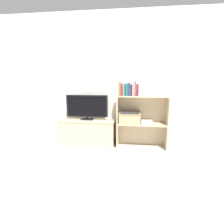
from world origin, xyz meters
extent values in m
plane|color=#BCB2A3|center=(0.00, 0.00, 0.00)|extent=(16.00, 16.00, 0.00)
cube|color=silver|center=(0.00, 0.40, 1.20)|extent=(10.00, 0.05, 2.40)
cube|color=#CCB793|center=(-0.47, 0.18, 0.23)|extent=(1.01, 0.37, 0.45)
cube|color=#CCB793|center=(-0.47, 0.18, 0.46)|extent=(1.03, 0.39, 0.02)
cube|color=black|center=(-0.47, 0.18, 0.48)|extent=(0.22, 0.14, 0.02)
cylinder|color=black|center=(-0.47, 0.18, 0.51)|extent=(0.04, 0.04, 0.04)
cube|color=black|center=(-0.47, 0.18, 0.73)|extent=(0.77, 0.03, 0.40)
cube|color=black|center=(-0.47, 0.16, 0.73)|extent=(0.71, 0.00, 0.35)
cube|color=#CCB793|center=(0.10, 0.15, 0.22)|extent=(0.02, 0.30, 0.44)
cube|color=#CCB793|center=(0.96, 0.15, 0.22)|extent=(0.02, 0.30, 0.44)
cube|color=#CCB793|center=(0.53, 0.29, 0.22)|extent=(0.84, 0.02, 0.44)
cube|color=#CCB793|center=(0.53, 0.15, 0.43)|extent=(0.84, 0.30, 0.02)
cube|color=#CCB793|center=(0.10, 0.15, 0.69)|extent=(0.02, 0.30, 0.49)
cube|color=#CCB793|center=(0.96, 0.15, 0.69)|extent=(0.02, 0.30, 0.49)
cube|color=#CCB793|center=(0.53, 0.29, 0.69)|extent=(0.84, 0.02, 0.49)
cube|color=#CCB793|center=(0.53, 0.15, 0.92)|extent=(0.84, 0.30, 0.02)
cube|color=olive|center=(0.14, 0.10, 1.05)|extent=(0.04, 0.12, 0.24)
cube|color=#B22328|center=(0.18, 0.10, 1.03)|extent=(0.03, 0.15, 0.20)
cube|color=#709ECC|center=(0.21, 0.10, 1.05)|extent=(0.02, 0.13, 0.23)
cube|color=#286638|center=(0.23, 0.10, 1.03)|extent=(0.02, 0.15, 0.19)
cube|color=#1E7075|center=(0.26, 0.10, 1.04)|extent=(0.02, 0.14, 0.21)
cube|color=navy|center=(0.30, 0.10, 1.04)|extent=(0.04, 0.13, 0.21)
cube|color=#232328|center=(0.34, 0.10, 1.03)|extent=(0.03, 0.12, 0.19)
cube|color=tan|center=(0.37, 0.10, 1.04)|extent=(0.03, 0.15, 0.20)
cube|color=#6B2D66|center=(0.40, 0.10, 1.05)|extent=(0.02, 0.15, 0.24)
cube|color=maroon|center=(0.44, 0.10, 1.03)|extent=(0.04, 0.12, 0.20)
cube|color=tan|center=(0.32, 0.13, 0.54)|extent=(0.37, 0.26, 0.18)
cube|color=#917E5B|center=(0.32, 0.13, 0.62)|extent=(0.38, 0.26, 0.02)
cube|color=#2D2D33|center=(0.32, 0.13, 0.64)|extent=(0.32, 0.22, 0.02)
cylinder|color=#99999E|center=(0.32, 0.13, 0.65)|extent=(0.02, 0.02, 0.00)
cube|color=silver|center=(0.62, 0.14, 0.47)|extent=(0.19, 0.26, 0.05)
camera|label=1|loc=(0.38, -2.89, 1.23)|focal=28.00mm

